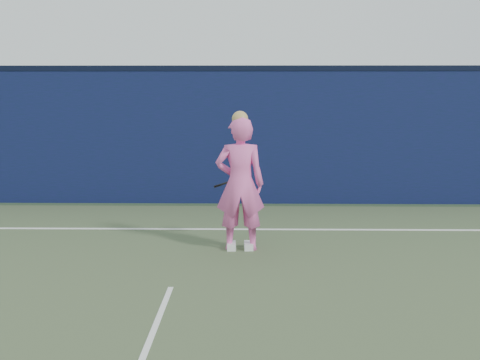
{
  "coord_description": "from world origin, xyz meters",
  "views": [
    {
      "loc": [
        0.91,
        -6.22,
        2.29
      ],
      "look_at": [
        0.75,
        2.77,
        0.97
      ],
      "focal_mm": 50.0,
      "sensor_mm": 36.0,
      "label": 1
    }
  ],
  "objects": [
    {
      "name": "court_lines",
      "position": [
        0.0,
        -0.33,
        0.01
      ],
      "size": [
        11.0,
        12.04,
        0.01
      ],
      "color": "white",
      "rests_on": "court_surface"
    },
    {
      "name": "backstop_wall",
      "position": [
        0.0,
        6.5,
        1.25
      ],
      "size": [
        24.0,
        0.4,
        2.5
      ],
      "primitive_type": "cube",
      "color": "#0B1834",
      "rests_on": "ground"
    },
    {
      "name": "wall_cap",
      "position": [
        0.0,
        6.5,
        2.55
      ],
      "size": [
        24.0,
        0.42,
        0.1
      ],
      "primitive_type": "cube",
      "color": "black",
      "rests_on": "backstop_wall"
    },
    {
      "name": "ground",
      "position": [
        0.0,
        0.0,
        0.0
      ],
      "size": [
        80.0,
        80.0,
        0.0
      ],
      "primitive_type": "plane",
      "color": "#2B452A",
      "rests_on": "ground"
    },
    {
      "name": "racket",
      "position": [
        0.71,
        3.24,
        0.91
      ],
      "size": [
        0.51,
        0.19,
        0.28
      ],
      "rotation": [
        0.0,
        0.0,
        0.18
      ],
      "color": "black",
      "rests_on": "ground"
    },
    {
      "name": "player",
      "position": [
        0.75,
        2.77,
        0.92
      ],
      "size": [
        0.68,
        0.46,
        1.91
      ],
      "rotation": [
        0.0,
        0.0,
        3.18
      ],
      "color": "pink",
      "rests_on": "ground"
    }
  ]
}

